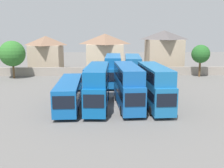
# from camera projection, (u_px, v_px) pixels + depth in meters

# --- Properties ---
(ground) EXTENTS (140.00, 140.00, 0.00)m
(ground) POSITION_uv_depth(u_px,v_px,m) (110.00, 80.00, 49.61)
(ground) COLOR #605E5B
(depot_boundary_wall) EXTENTS (56.00, 0.50, 1.80)m
(depot_boundary_wall) POSITION_uv_depth(u_px,v_px,m) (109.00, 71.00, 54.99)
(depot_boundary_wall) COLOR gray
(depot_boundary_wall) RESTS_ON ground
(bus_1) EXTENTS (2.98, 11.59, 3.34)m
(bus_1) POSITION_uv_depth(u_px,v_px,m) (69.00, 92.00, 31.55)
(bus_1) COLOR #105299
(bus_1) RESTS_ON ground
(bus_2) EXTENTS (2.96, 11.07, 5.15)m
(bus_2) POSITION_uv_depth(u_px,v_px,m) (98.00, 84.00, 31.36)
(bus_2) COLOR #0C5296
(bus_2) RESTS_ON ground
(bus_3) EXTENTS (3.09, 10.60, 5.21)m
(bus_3) POSITION_uv_depth(u_px,v_px,m) (128.00, 84.00, 31.46)
(bus_3) COLOR #145299
(bus_3) RESTS_ON ground
(bus_4) EXTENTS (3.03, 10.49, 5.17)m
(bus_4) POSITION_uv_depth(u_px,v_px,m) (154.00, 84.00, 31.40)
(bus_4) COLOR #196199
(bus_4) RESTS_ON ground
(bus_5) EXTENTS (3.29, 10.77, 3.49)m
(bus_5) POSITION_uv_depth(u_px,v_px,m) (95.00, 74.00, 44.71)
(bus_5) COLOR #16599E
(bus_5) RESTS_ON ground
(bus_6) EXTENTS (3.07, 10.45, 5.19)m
(bus_6) POSITION_uv_depth(u_px,v_px,m) (113.00, 69.00, 44.86)
(bus_6) COLOR #155EA7
(bus_6) RESTS_ON ground
(bus_7) EXTENTS (3.41, 11.16, 5.11)m
(bus_7) POSITION_uv_depth(u_px,v_px,m) (133.00, 69.00, 44.93)
(bus_7) COLOR #1C5F9B
(bus_7) RESTS_ON ground
(house_terrace_left) EXTENTS (7.41, 7.78, 8.31)m
(house_terrace_left) POSITION_uv_depth(u_px,v_px,m) (46.00, 53.00, 61.00)
(house_terrace_left) COLOR tan
(house_terrace_left) RESTS_ON ground
(house_terrace_centre) EXTENTS (8.85, 8.27, 8.85)m
(house_terrace_centre) POSITION_uv_depth(u_px,v_px,m) (105.00, 52.00, 61.02)
(house_terrace_centre) COLOR #C6B293
(house_terrace_centre) RESTS_ON ground
(house_terrace_right) EXTENTS (8.45, 8.26, 9.60)m
(house_terrace_right) POSITION_uv_depth(u_px,v_px,m) (164.00, 50.00, 61.22)
(house_terrace_right) COLOR tan
(house_terrace_right) RESTS_ON ground
(tree_left_of_lot) EXTENTS (3.76, 3.76, 6.65)m
(tree_left_of_lot) POSITION_uv_depth(u_px,v_px,m) (201.00, 54.00, 52.76)
(tree_left_of_lot) COLOR brown
(tree_left_of_lot) RESTS_ON ground
(tree_behind_wall) EXTENTS (5.09, 5.09, 7.55)m
(tree_behind_wall) POSITION_uv_depth(u_px,v_px,m) (12.00, 54.00, 50.73)
(tree_behind_wall) COLOR brown
(tree_behind_wall) RESTS_ON ground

